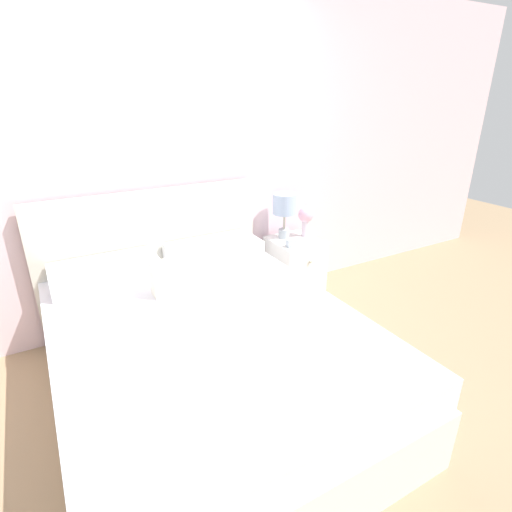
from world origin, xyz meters
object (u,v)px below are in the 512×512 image
(bed, at_px, (204,350))
(table_lamp, at_px, (285,207))
(flower_vase, at_px, (306,217))
(nightstand, at_px, (294,269))
(alarm_clock, at_px, (291,243))

(bed, xyz_separation_m, table_lamp, (1.13, 0.85, 0.55))
(table_lamp, xyz_separation_m, flower_vase, (0.19, -0.06, -0.11))
(bed, relative_size, nightstand, 3.77)
(flower_vase, height_order, alarm_clock, flower_vase)
(bed, bearing_deg, table_lamp, 37.06)
(table_lamp, height_order, flower_vase, table_lamp)
(alarm_clock, bearing_deg, nightstand, 43.42)
(bed, xyz_separation_m, nightstand, (1.19, 0.75, -0.01))
(bed, xyz_separation_m, alarm_clock, (1.06, 0.63, 0.30))
(bed, relative_size, alarm_clock, 26.75)
(table_lamp, distance_m, flower_vase, 0.23)
(bed, height_order, table_lamp, bed)
(bed, distance_m, alarm_clock, 1.27)
(nightstand, bearing_deg, alarm_clock, -136.58)
(nightstand, height_order, alarm_clock, alarm_clock)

